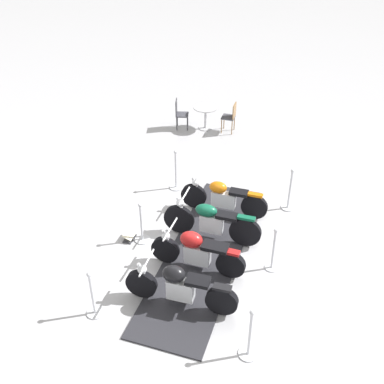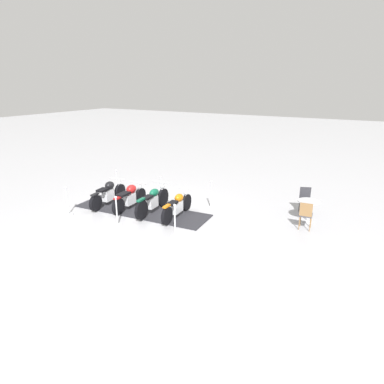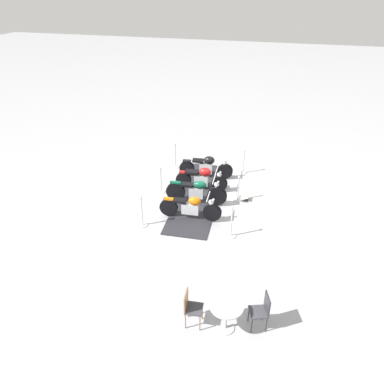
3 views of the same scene
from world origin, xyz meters
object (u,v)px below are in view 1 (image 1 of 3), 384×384
object	(u,v)px
motorcycle_copper	(222,197)
stanchion_left_rear	(249,341)
stanchion_left_front	(289,196)
cafe_table	(206,112)
stanchion_right_front	(176,177)
cafe_chair_near_table	(231,116)
motorcycle_black	(179,286)
motorcycle_forest	(210,221)
stanchion_right_rear	(93,301)
stanchion_left_mid	(273,254)
motorcycle_maroon	(196,251)
stanchion_right_mid	(142,229)
cafe_chair_across_table	(180,112)
info_placard	(129,237)

from	to	relation	value
motorcycle_copper	stanchion_left_rear	size ratio (longest dim) A/B	1.95
stanchion_left_front	cafe_table	world-z (taller)	stanchion_left_front
stanchion_right_front	cafe_chair_near_table	xyz separation A→B (m)	(3.64, -0.28, 0.22)
stanchion_left_front	stanchion_left_rear	size ratio (longest dim) A/B	1.03
motorcycle_black	stanchion_right_front	world-z (taller)	stanchion_right_front
motorcycle_forest	cafe_table	distance (m)	5.61
stanchion_right_front	stanchion_right_rear	xyz separation A→B (m)	(-4.50, -0.32, -0.00)
motorcycle_black	stanchion_left_rear	size ratio (longest dim) A/B	2.01
stanchion_left_mid	stanchion_right_front	bearing A→B (deg)	56.58
motorcycle_black	stanchion_right_rear	size ratio (longest dim) A/B	2.10
stanchion_left_rear	cafe_table	distance (m)	8.73
cafe_table	motorcycle_maroon	bearing A→B (deg)	-160.78
motorcycle_copper	stanchion_right_rear	distance (m)	4.08
motorcycle_forest	stanchion_right_mid	bearing A→B (deg)	19.35
stanchion_left_mid	cafe_table	bearing A→B (deg)	32.92
motorcycle_forest	stanchion_left_mid	size ratio (longest dim) A/B	2.12
motorcycle_maroon	stanchion_left_mid	size ratio (longest dim) A/B	1.92
motorcycle_black	stanchion_left_mid	xyz separation A→B (m)	(1.66, -1.39, -0.11)
stanchion_right_mid	cafe_chair_across_table	xyz separation A→B (m)	(5.53, 1.47, 0.25)
info_placard	cafe_table	xyz separation A→B (m)	(5.90, 0.41, 0.51)
info_placard	cafe_chair_across_table	distance (m)	5.76
motorcycle_forest	info_placard	bearing A→B (deg)	18.13
cafe_chair_near_table	stanchion_right_mid	bearing A→B (deg)	83.49
motorcycle_black	cafe_chair_across_table	bearing A→B (deg)	-72.89
stanchion_right_mid	cafe_chair_near_table	bearing A→B (deg)	-1.18
motorcycle_black	info_placard	bearing A→B (deg)	-42.99
stanchion_left_mid	cafe_table	xyz separation A→B (m)	(5.61, 3.63, 0.18)
stanchion_right_front	cafe_table	xyz separation A→B (m)	(3.57, 0.54, 0.22)
motorcycle_black	cafe_chair_across_table	world-z (taller)	cafe_chair_across_table
cafe_chair_across_table	stanchion_left_front	bearing A→B (deg)	-56.16
motorcycle_copper	cafe_chair_near_table	world-z (taller)	motorcycle_copper
motorcycle_maroon	motorcycle_black	distance (m)	1.04
stanchion_right_mid	stanchion_right_rear	distance (m)	2.26
motorcycle_maroon	info_placard	xyz separation A→B (m)	(0.33, 1.76, -0.45)
stanchion_right_mid	cafe_chair_across_table	distance (m)	5.73
motorcycle_black	cafe_chair_near_table	size ratio (longest dim) A/B	2.28
motorcycle_copper	info_placard	bearing A→B (deg)	43.08
stanchion_left_front	stanchion_right_rear	xyz separation A→B (m)	(-4.71, 2.61, -0.04)
stanchion_left_mid	cafe_chair_near_table	xyz separation A→B (m)	(5.68, 2.81, 0.18)
stanchion_left_front	stanchion_right_rear	world-z (taller)	stanchion_left_front
motorcycle_forest	stanchion_right_mid	world-z (taller)	motorcycle_forest
motorcycle_copper	cafe_table	xyz separation A→B (m)	(4.16, 2.02, 0.09)
motorcycle_maroon	info_placard	world-z (taller)	motorcycle_maroon
stanchion_right_mid	cafe_table	xyz separation A→B (m)	(5.82, 0.70, 0.26)
info_placard	motorcycle_black	bearing A→B (deg)	-130.79
stanchion_right_front	stanchion_right_mid	bearing A→B (deg)	-175.92
motorcycle_forest	cafe_table	size ratio (longest dim) A/B	2.85
cafe_chair_across_table	cafe_chair_near_table	bearing A→B (deg)	-7.46
info_placard	motorcycle_maroon	bearing A→B (deg)	-104.71
motorcycle_maroon	stanchion_right_front	size ratio (longest dim) A/B	1.81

